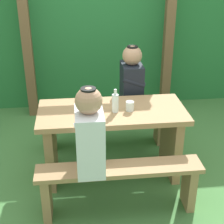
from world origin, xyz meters
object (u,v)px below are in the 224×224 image
object	(u,v)px
bench_far	(106,120)
bottle_right	(115,103)
drinking_glass	(130,106)
person_black_coat	(132,81)
cell_phone	(96,110)
bench_near	(119,180)
bottle_left	(99,107)
person_white_shirt	(90,134)
picnic_table	(112,131)

from	to	relation	value
bench_far	bottle_right	bearing A→B (deg)	-87.64
bench_far	drinking_glass	bearing A→B (deg)	-74.71
bench_far	person_black_coat	distance (m)	0.54
bench_far	cell_phone	xyz separation A→B (m)	(-0.16, -0.57, 0.40)
bench_near	bottle_right	world-z (taller)	bottle_right
bottle_left	bottle_right	bearing A→B (deg)	24.50
drinking_glass	bottle_right	size ratio (longest dim) A/B	0.41
person_black_coat	bottle_left	size ratio (longest dim) A/B	3.17
person_black_coat	cell_phone	xyz separation A→B (m)	(-0.44, -0.56, -0.07)
person_black_coat	cell_phone	distance (m)	0.71
person_white_shirt	bottle_right	size ratio (longest dim) A/B	3.20
person_white_shirt	person_black_coat	xyz separation A→B (m)	(0.52, 1.13, 0.00)
drinking_glass	cell_phone	xyz separation A→B (m)	(-0.32, 0.04, -0.04)
bench_near	person_white_shirt	world-z (taller)	person_white_shirt
person_black_coat	bottle_right	size ratio (longest dim) A/B	3.20
bench_far	bottle_left	xyz separation A→B (m)	(-0.13, -0.69, 0.48)
bench_near	cell_phone	size ratio (longest dim) A/B	10.00
bench_far	person_white_shirt	bearing A→B (deg)	-101.96
picnic_table	person_white_shirt	xyz separation A→B (m)	(-0.24, -0.56, 0.30)
bench_near	bottle_left	size ratio (longest dim) A/B	6.16
drinking_glass	bottle_right	bearing A→B (deg)	-175.74
bench_far	bottle_right	world-z (taller)	bottle_right
picnic_table	bottle_left	bearing A→B (deg)	-138.35
bench_far	person_white_shirt	world-z (taller)	person_white_shirt
person_black_coat	picnic_table	bearing A→B (deg)	-116.32
person_white_shirt	picnic_table	bearing A→B (deg)	66.98
bottle_left	cell_phone	bearing A→B (deg)	100.96
bench_far	drinking_glass	size ratio (longest dim) A/B	15.36
picnic_table	bottle_left	distance (m)	0.37
person_white_shirt	drinking_glass	size ratio (longest dim) A/B	7.90
picnic_table	cell_phone	distance (m)	0.28
cell_phone	bench_far	bearing A→B (deg)	45.97
person_white_shirt	bottle_left	distance (m)	0.46
drinking_glass	person_white_shirt	bearing A→B (deg)	-127.45
picnic_table	bench_far	size ratio (longest dim) A/B	1.00
cell_phone	person_black_coat	bearing A→B (deg)	23.69
cell_phone	drinking_glass	bearing A→B (deg)	-35.14
picnic_table	bottle_right	world-z (taller)	bottle_right
bottle_right	person_black_coat	bearing A→B (deg)	67.43
drinking_glass	bottle_left	xyz separation A→B (m)	(-0.30, -0.08, 0.04)
bottle_left	bottle_right	xyz separation A→B (m)	(0.16, 0.07, 0.00)
person_white_shirt	person_black_coat	world-z (taller)	same
bench_near	bottle_right	xyz separation A→B (m)	(0.03, 0.52, 0.49)
cell_phone	bottle_right	bearing A→B (deg)	-43.18
person_white_shirt	bottle_left	bearing A→B (deg)	76.56
bench_near	cell_phone	xyz separation A→B (m)	(-0.16, 0.57, 0.40)
bench_near	person_black_coat	distance (m)	1.25
picnic_table	bottle_left	size ratio (longest dim) A/B	6.16
bench_near	bottle_right	size ratio (longest dim) A/B	6.23
picnic_table	drinking_glass	distance (m)	0.32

